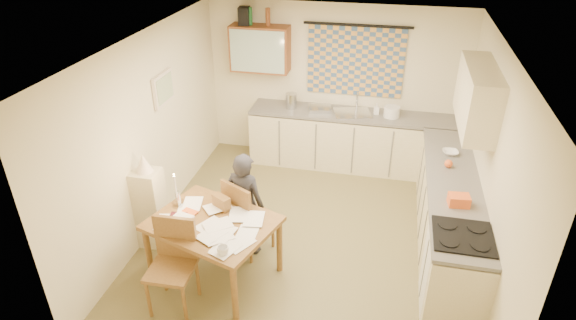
% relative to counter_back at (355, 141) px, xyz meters
% --- Properties ---
extents(floor, '(4.00, 4.50, 0.02)m').
position_rel_counter_back_xyz_m(floor, '(-0.40, -1.95, -0.46)').
color(floor, brown).
rests_on(floor, ground).
extents(ceiling, '(4.00, 4.50, 0.02)m').
position_rel_counter_back_xyz_m(ceiling, '(-0.40, -1.95, 2.06)').
color(ceiling, white).
rests_on(ceiling, floor).
extents(wall_back, '(4.00, 0.02, 2.50)m').
position_rel_counter_back_xyz_m(wall_back, '(-0.40, 0.31, 0.80)').
color(wall_back, beige).
rests_on(wall_back, floor).
extents(wall_front, '(4.00, 0.02, 2.50)m').
position_rel_counter_back_xyz_m(wall_front, '(-0.40, -4.21, 0.80)').
color(wall_front, beige).
rests_on(wall_front, floor).
extents(wall_left, '(0.02, 4.50, 2.50)m').
position_rel_counter_back_xyz_m(wall_left, '(-2.41, -1.95, 0.80)').
color(wall_left, beige).
rests_on(wall_left, floor).
extents(wall_right, '(0.02, 4.50, 2.50)m').
position_rel_counter_back_xyz_m(wall_right, '(1.61, -1.95, 0.80)').
color(wall_right, beige).
rests_on(wall_right, floor).
extents(window_blind, '(1.45, 0.03, 1.05)m').
position_rel_counter_back_xyz_m(window_blind, '(-0.10, 0.27, 1.20)').
color(window_blind, '#375782').
rests_on(window_blind, wall_back).
extents(curtain_rod, '(1.60, 0.04, 0.04)m').
position_rel_counter_back_xyz_m(curtain_rod, '(-0.10, 0.25, 1.75)').
color(curtain_rod, black).
rests_on(curtain_rod, wall_back).
extents(wall_cabinet, '(0.90, 0.34, 0.70)m').
position_rel_counter_back_xyz_m(wall_cabinet, '(-1.55, 0.13, 1.35)').
color(wall_cabinet, brown).
rests_on(wall_cabinet, wall_back).
extents(wall_cabinet_glass, '(0.84, 0.02, 0.64)m').
position_rel_counter_back_xyz_m(wall_cabinet_glass, '(-1.55, -0.04, 1.35)').
color(wall_cabinet_glass, '#99B2A5').
rests_on(wall_cabinet_glass, wall_back).
extents(upper_cabinet_right, '(0.34, 1.30, 0.70)m').
position_rel_counter_back_xyz_m(upper_cabinet_right, '(1.43, -1.40, 1.40)').
color(upper_cabinet_right, beige).
rests_on(upper_cabinet_right, wall_right).
extents(framed_print, '(0.04, 0.50, 0.40)m').
position_rel_counter_back_xyz_m(framed_print, '(-2.37, -1.55, 1.25)').
color(framed_print, beige).
rests_on(framed_print, wall_left).
extents(print_canvas, '(0.01, 0.42, 0.32)m').
position_rel_counter_back_xyz_m(print_canvas, '(-2.34, -1.55, 1.25)').
color(print_canvas, beige).
rests_on(print_canvas, wall_left).
extents(counter_back, '(3.30, 0.62, 0.92)m').
position_rel_counter_back_xyz_m(counter_back, '(0.00, 0.00, 0.00)').
color(counter_back, beige).
rests_on(counter_back, floor).
extents(counter_right, '(0.62, 2.95, 0.92)m').
position_rel_counter_back_xyz_m(counter_right, '(1.30, -1.77, -0.00)').
color(counter_right, beige).
rests_on(counter_right, floor).
extents(stove, '(0.61, 0.61, 0.94)m').
position_rel_counter_back_xyz_m(stove, '(1.30, -2.82, 0.02)').
color(stove, white).
rests_on(stove, floor).
extents(sink, '(0.65, 0.58, 0.10)m').
position_rel_counter_back_xyz_m(sink, '(-0.07, 0.00, 0.43)').
color(sink, silver).
rests_on(sink, counter_back).
extents(tap, '(0.03, 0.03, 0.28)m').
position_rel_counter_back_xyz_m(tap, '(-0.02, 0.18, 0.61)').
color(tap, silver).
rests_on(tap, counter_back).
extents(dish_rack, '(0.40, 0.36, 0.06)m').
position_rel_counter_back_xyz_m(dish_rack, '(-0.57, 0.00, 0.50)').
color(dish_rack, silver).
rests_on(dish_rack, counter_back).
extents(kettle, '(0.23, 0.23, 0.24)m').
position_rel_counter_back_xyz_m(kettle, '(-1.03, 0.00, 0.59)').
color(kettle, silver).
rests_on(kettle, counter_back).
extents(mixing_bowl, '(0.28, 0.28, 0.16)m').
position_rel_counter_back_xyz_m(mixing_bowl, '(0.52, 0.00, 0.55)').
color(mixing_bowl, white).
rests_on(mixing_bowl, counter_back).
extents(soap_bottle, '(0.10, 0.10, 0.17)m').
position_rel_counter_back_xyz_m(soap_bottle, '(0.29, 0.05, 0.55)').
color(soap_bottle, white).
rests_on(soap_bottle, counter_back).
extents(bowl, '(0.24, 0.24, 0.05)m').
position_rel_counter_back_xyz_m(bowl, '(1.30, -1.06, 0.49)').
color(bowl, white).
rests_on(bowl, counter_right).
extents(orange_bag, '(0.24, 0.18, 0.12)m').
position_rel_counter_back_xyz_m(orange_bag, '(1.30, -2.25, 0.53)').
color(orange_bag, orange).
rests_on(orange_bag, counter_right).
extents(fruit_orange, '(0.10, 0.10, 0.10)m').
position_rel_counter_back_xyz_m(fruit_orange, '(1.25, -1.42, 0.52)').
color(fruit_orange, orange).
rests_on(fruit_orange, counter_right).
extents(speaker, '(0.19, 0.22, 0.26)m').
position_rel_counter_back_xyz_m(speaker, '(-1.78, 0.13, 1.83)').
color(speaker, black).
rests_on(speaker, wall_cabinet).
extents(bottle_green, '(0.09, 0.09, 0.26)m').
position_rel_counter_back_xyz_m(bottle_green, '(-1.69, 0.13, 1.83)').
color(bottle_green, '#195926').
rests_on(bottle_green, wall_cabinet).
extents(bottle_brown, '(0.08, 0.08, 0.26)m').
position_rel_counter_back_xyz_m(bottle_brown, '(-1.42, 0.13, 1.83)').
color(bottle_brown, brown).
rests_on(bottle_brown, wall_cabinet).
extents(dining_table, '(1.54, 1.34, 0.75)m').
position_rel_counter_back_xyz_m(dining_table, '(-1.29, -2.89, -0.07)').
color(dining_table, brown).
rests_on(dining_table, floor).
extents(chair_far, '(0.61, 0.61, 1.00)m').
position_rel_counter_back_xyz_m(chair_far, '(-1.04, -2.37, -0.14)').
color(chair_far, brown).
rests_on(chair_far, floor).
extents(chair_near, '(0.47, 0.47, 1.00)m').
position_rel_counter_back_xyz_m(chair_near, '(-1.55, -3.42, -0.14)').
color(chair_near, brown).
rests_on(chair_near, floor).
extents(person, '(0.62, 0.52, 1.33)m').
position_rel_counter_back_xyz_m(person, '(-1.08, -2.37, 0.21)').
color(person, black).
rests_on(person, floor).
extents(shelf_stand, '(0.32, 0.30, 1.04)m').
position_rel_counter_back_xyz_m(shelf_stand, '(-2.24, -2.50, 0.07)').
color(shelf_stand, beige).
rests_on(shelf_stand, floor).
extents(lampshade, '(0.20, 0.20, 0.22)m').
position_rel_counter_back_xyz_m(lampshade, '(-2.24, -2.50, 0.70)').
color(lampshade, beige).
rests_on(lampshade, shelf_stand).
extents(letter_rack, '(0.24, 0.20, 0.16)m').
position_rel_counter_back_xyz_m(letter_rack, '(-1.27, -2.63, 0.38)').
color(letter_rack, brown).
rests_on(letter_rack, dining_table).
extents(mug, '(0.20, 0.20, 0.09)m').
position_rel_counter_back_xyz_m(mug, '(-0.99, -3.39, 0.34)').
color(mug, white).
rests_on(mug, dining_table).
extents(magazine, '(0.24, 0.29, 0.02)m').
position_rel_counter_back_xyz_m(magazine, '(-1.77, -2.97, 0.31)').
color(magazine, maroon).
rests_on(magazine, dining_table).
extents(book, '(0.31, 0.34, 0.02)m').
position_rel_counter_back_xyz_m(book, '(-1.69, -2.84, 0.31)').
color(book, orange).
rests_on(book, dining_table).
extents(orange_box, '(0.14, 0.13, 0.04)m').
position_rel_counter_back_xyz_m(orange_box, '(-1.67, -3.09, 0.32)').
color(orange_box, orange).
rests_on(orange_box, dining_table).
extents(eyeglasses, '(0.14, 0.10, 0.02)m').
position_rel_counter_back_xyz_m(eyeglasses, '(-1.23, -3.21, 0.31)').
color(eyeglasses, black).
rests_on(eyeglasses, dining_table).
extents(candle_holder, '(0.06, 0.06, 0.18)m').
position_rel_counter_back_xyz_m(candle_holder, '(-1.77, -2.68, 0.39)').
color(candle_holder, silver).
rests_on(candle_holder, dining_table).
extents(candle, '(0.03, 0.03, 0.22)m').
position_rel_counter_back_xyz_m(candle, '(-1.77, -2.70, 0.59)').
color(candle, white).
rests_on(candle, dining_table).
extents(candle_flame, '(0.02, 0.02, 0.02)m').
position_rel_counter_back_xyz_m(candle_flame, '(-1.77, -2.69, 0.71)').
color(candle_flame, '#FFCC66').
rests_on(candle_flame, dining_table).
extents(papers, '(1.19, 1.02, 0.03)m').
position_rel_counter_back_xyz_m(papers, '(-1.24, -2.99, 0.31)').
color(papers, white).
rests_on(papers, dining_table).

